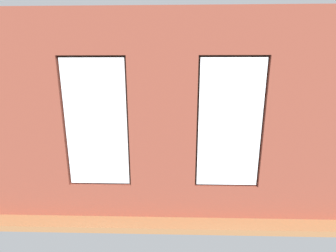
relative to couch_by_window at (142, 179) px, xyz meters
The scene contains 20 objects.
ground_plane 2.25m from the couch_by_window, 101.89° to the right, with size 7.23×6.41×0.10m, color #99663D.
brick_wall_with_windows 1.54m from the couch_by_window, 125.18° to the left, with size 6.63×0.30×3.31m.
white_wall_right 3.68m from the couch_by_window, 35.08° to the right, with size 0.10×5.41×3.31m, color silver.
couch_by_window is the anchor object (origin of this frame).
couch_left 3.37m from the couch_by_window, 155.79° to the right, with size 0.98×1.80×0.80m.
coffee_table 2.40m from the couch_by_window, 102.91° to the right, with size 1.45×0.81×0.42m.
cup_ceramic 2.40m from the couch_by_window, 102.91° to the right, with size 0.09×0.09×0.11m, color #4C4C51.
candle_jar 2.66m from the couch_by_window, 110.62° to the right, with size 0.08×0.08×0.09m, color #B7333D.
table_plant_small 2.23m from the couch_by_window, 92.64° to the right, with size 0.15×0.15×0.23m.
remote_silver 2.31m from the couch_by_window, 106.21° to the right, with size 0.05×0.17×0.02m, color #B2B2B7.
remote_black 2.47m from the couch_by_window, 98.28° to the right, with size 0.05×0.17×0.02m, color black.
media_console 3.02m from the couch_by_window, 33.87° to the right, with size 1.22×0.42×0.47m, color black.
tv_flatscreen 3.06m from the couch_by_window, 33.91° to the right, with size 1.03×0.20×0.69m.
potted_plant_foreground_right 4.86m from the couch_by_window, 62.94° to the right, with size 0.45×0.45×0.66m.
potted_plant_corner_near_left 5.44m from the couch_by_window, 126.37° to the right, with size 0.78×0.76×1.02m.
potted_plant_corner_far_left 3.25m from the couch_by_window, behind, with size 0.89×0.89×1.20m.
potted_plant_mid_room_small 3.52m from the couch_by_window, 114.09° to the right, with size 0.48×0.48×0.61m.
potted_plant_between_couches 1.41m from the couch_by_window, behind, with size 1.09×1.04×1.33m.
potted_plant_beside_window_right 1.31m from the couch_by_window, ahead, with size 1.02×1.01×1.58m.
potted_plant_by_left_couch 3.80m from the couch_by_window, 134.70° to the right, with size 0.41×0.41×0.66m.
Camera 1 is at (-0.17, 6.28, 2.39)m, focal length 24.00 mm.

